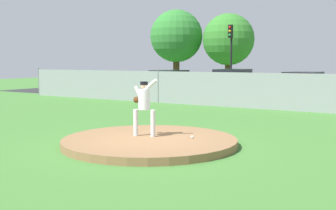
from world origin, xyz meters
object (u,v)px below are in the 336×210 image
(parked_car_red, at_px, (303,87))
(parked_car_white, at_px, (233,85))
(traffic_light_near, at_px, (231,47))
(baseball, at_px, (192,137))
(parked_car_slate, at_px, (169,83))
(pitcher_youth, at_px, (144,103))
(traffic_cone_orange, at_px, (267,96))

(parked_car_red, distance_m, parked_car_white, 4.10)
(traffic_light_near, bearing_deg, baseball, -69.02)
(parked_car_slate, relative_size, parked_car_white, 0.88)
(baseball, relative_size, traffic_light_near, 0.02)
(pitcher_youth, xyz_separation_m, traffic_cone_orange, (-1.57, 14.55, -0.87))
(pitcher_youth, distance_m, traffic_light_near, 19.23)
(traffic_light_near, bearing_deg, pitcher_youth, -73.09)
(parked_car_red, xyz_separation_m, traffic_light_near, (-6.02, 3.60, 2.47))
(parked_car_red, bearing_deg, pitcher_youth, -91.78)
(pitcher_youth, relative_size, traffic_cone_orange, 2.92)
(parked_car_white, relative_size, traffic_cone_orange, 8.56)
(baseball, height_order, parked_car_red, parked_car_red)
(pitcher_youth, relative_size, parked_car_red, 0.37)
(parked_car_slate, height_order, traffic_light_near, traffic_light_near)
(parked_car_white, relative_size, traffic_light_near, 0.98)
(parked_car_red, height_order, parked_car_white, parked_car_white)
(parked_car_white, bearing_deg, parked_car_red, 5.50)
(pitcher_youth, distance_m, parked_car_white, 14.75)
(pitcher_youth, height_order, traffic_cone_orange, pitcher_youth)
(parked_car_slate, bearing_deg, baseball, -55.80)
(baseball, height_order, parked_car_slate, parked_car_slate)
(parked_car_white, xyz_separation_m, traffic_cone_orange, (2.05, 0.26, -0.59))
(parked_car_slate, relative_size, traffic_cone_orange, 7.53)
(pitcher_youth, xyz_separation_m, baseball, (1.29, 0.43, -0.90))
(traffic_light_near, bearing_deg, traffic_cone_orange, -43.13)
(parked_car_red, relative_size, parked_car_slate, 1.04)
(baseball, bearing_deg, parked_car_slate, 124.20)
(pitcher_youth, relative_size, parked_car_white, 0.34)
(parked_car_slate, bearing_deg, parked_car_white, -0.46)
(pitcher_youth, relative_size, traffic_light_near, 0.34)
(parked_car_red, relative_size, traffic_light_near, 0.90)
(parked_car_red, bearing_deg, baseball, -86.67)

